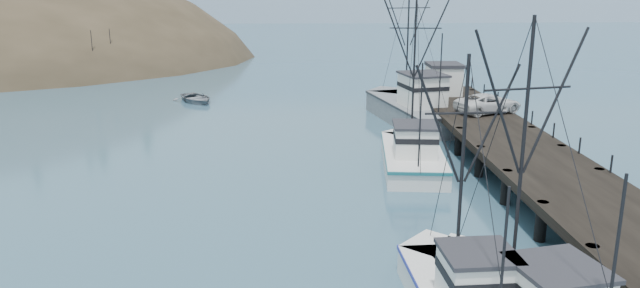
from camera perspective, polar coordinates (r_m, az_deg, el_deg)
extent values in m
cube|color=black|center=(41.42, 17.89, -0.49)|extent=(6.00, 44.00, 0.50)
cylinder|color=black|center=(27.74, 23.43, -10.41)|extent=(0.56, 0.56, 2.00)
cylinder|color=black|center=(31.90, 19.56, -6.68)|extent=(0.56, 0.56, 2.00)
cylinder|color=black|center=(36.27, 16.65, -3.81)|extent=(0.56, 0.56, 2.00)
cylinder|color=black|center=(38.30, 24.02, -3.51)|extent=(0.56, 0.56, 2.00)
cylinder|color=black|center=(40.79, 14.38, -1.56)|extent=(0.56, 0.56, 2.00)
cylinder|color=black|center=(42.60, 21.08, -1.41)|extent=(0.56, 0.56, 2.00)
cylinder|color=black|center=(45.41, 12.58, 0.24)|extent=(0.56, 0.56, 2.00)
cylinder|color=black|center=(47.04, 18.70, 0.31)|extent=(0.56, 0.56, 2.00)
cylinder|color=black|center=(50.10, 11.11, 1.70)|extent=(0.56, 0.56, 2.00)
cylinder|color=black|center=(51.59, 16.73, 1.73)|extent=(0.56, 0.56, 2.00)
cylinder|color=black|center=(54.85, 9.89, 2.91)|extent=(0.56, 0.56, 2.00)
cylinder|color=black|center=(56.21, 15.07, 2.91)|extent=(0.56, 0.56, 2.00)
cylinder|color=black|center=(59.63, 8.86, 3.93)|extent=(0.56, 0.56, 2.00)
cylinder|color=black|center=(60.89, 13.67, 3.91)|extent=(0.56, 0.56, 2.00)
cube|color=beige|center=(90.45, -24.63, 6.77)|extent=(4.00, 5.00, 2.80)
cube|color=#9EB2C6|center=(192.00, 0.40, 11.40)|extent=(360.00, 40.00, 26.00)
cube|color=silver|center=(210.42, -13.84, 11.30)|extent=(180.00, 25.00, 18.00)
cube|color=silver|center=(91.17, -21.32, 6.47)|extent=(1.00, 3.50, 0.90)
cylinder|color=black|center=(90.84, -21.50, 8.27)|extent=(0.08, 0.08, 6.00)
cube|color=silver|center=(81.98, -18.38, 5.87)|extent=(1.00, 3.50, 0.90)
cylinder|color=black|center=(81.61, -18.55, 7.87)|extent=(0.08, 0.08, 6.00)
cube|color=silver|center=(80.47, -19.86, 5.58)|extent=(1.00, 3.50, 0.90)
cylinder|color=black|center=(80.09, -20.05, 7.62)|extent=(0.08, 0.08, 6.00)
cube|color=silver|center=(91.59, -24.35, 6.19)|extent=(1.00, 3.50, 0.90)
cylinder|color=black|center=(91.26, -24.54, 7.99)|extent=(0.08, 0.08, 6.00)
cube|color=silver|center=(93.61, -25.18, 6.27)|extent=(1.00, 3.50, 0.90)
cylinder|color=black|center=(93.28, -25.38, 8.02)|extent=(0.08, 0.08, 6.00)
cube|color=silver|center=(27.62, 13.45, -10.88)|extent=(3.57, 3.57, 1.60)
cube|color=#26262B|center=(21.98, 21.01, -10.51)|extent=(3.28, 3.36, 0.16)
cylinder|color=black|center=(23.00, 18.00, -1.22)|extent=(0.14, 0.14, 9.87)
cylinder|color=black|center=(19.89, 25.24, -10.61)|extent=(0.10, 0.10, 5.92)
cube|color=silver|center=(27.84, 10.47, -10.50)|extent=(3.30, 3.30, 1.60)
cube|color=silver|center=(22.69, 14.15, -11.99)|extent=(2.40, 2.40, 1.90)
cube|color=#26262B|center=(22.25, 14.32, -9.62)|extent=(2.60, 2.61, 0.16)
cylinder|color=black|center=(23.49, 12.86, -2.29)|extent=(0.14, 0.14, 8.48)
cylinder|color=black|center=(20.24, 16.38, -10.58)|extent=(0.10, 0.10, 5.09)
cube|color=silver|center=(41.93, 8.45, -1.57)|extent=(4.77, 10.12, 1.60)
cube|color=silver|center=(46.62, 7.95, 0.15)|extent=(3.74, 3.74, 1.60)
cube|color=#185960|center=(41.74, 8.49, -0.65)|extent=(4.87, 10.37, 0.18)
cube|color=silver|center=(40.26, 8.70, 0.30)|extent=(2.91, 3.02, 1.90)
cube|color=#26262B|center=(40.01, 8.76, 1.73)|extent=(3.16, 3.29, 0.16)
cylinder|color=black|center=(42.12, 8.59, 6.89)|extent=(0.14, 0.14, 10.44)
cylinder|color=black|center=(37.33, 9.17, 2.56)|extent=(0.10, 0.10, 6.27)
cube|color=slate|center=(54.69, 8.56, 2.67)|extent=(6.89, 13.29, 2.20)
cube|color=slate|center=(60.44, 6.23, 3.93)|extent=(4.30, 4.30, 2.20)
cube|color=black|center=(54.49, 8.60, 3.70)|extent=(7.04, 13.63, 0.18)
cube|color=silver|center=(52.77, 9.35, 4.84)|extent=(3.74, 4.12, 2.60)
cube|color=#26262B|center=(52.55, 9.41, 6.32)|extent=(4.06, 4.50, 0.16)
cylinder|color=black|center=(55.49, 8.03, 9.51)|extent=(0.14, 0.14, 10.50)
cylinder|color=black|center=(49.56, 10.95, 6.28)|extent=(0.10, 0.10, 6.30)
cube|color=silver|center=(57.75, 11.24, 5.73)|extent=(2.80, 3.00, 2.50)
cube|color=#26262B|center=(57.55, 11.31, 7.10)|extent=(3.00, 3.20, 0.30)
imported|color=silver|center=(50.59, 15.14, 3.62)|extent=(5.93, 4.31, 1.50)
imported|color=slate|center=(64.76, -11.25, 3.80)|extent=(5.92, 6.48, 1.10)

